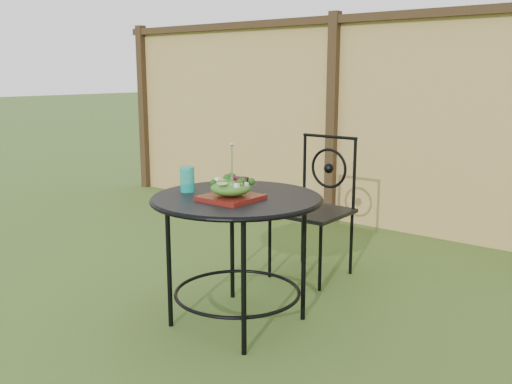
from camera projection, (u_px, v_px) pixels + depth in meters
ground at (330, 341)px, 2.97m from camera, size 60.00×60.00×0.00m
fence at (479, 127)px, 4.46m from camera, size 8.00×0.12×1.90m
patio_table at (237, 221)px, 3.07m from camera, size 0.92×0.92×0.72m
patio_chair at (316, 203)px, 3.87m from camera, size 0.46×0.46×0.95m
salad_plate at (231, 198)px, 2.95m from camera, size 0.27×0.27×0.02m
salad at (231, 188)px, 2.94m from camera, size 0.21×0.21×0.08m
fork at (232, 163)px, 2.90m from camera, size 0.01×0.01×0.18m
drinking_glass at (187, 179)px, 3.14m from camera, size 0.08×0.08×0.14m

